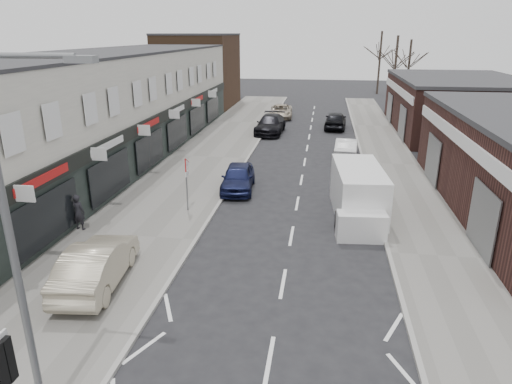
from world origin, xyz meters
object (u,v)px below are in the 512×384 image
at_px(white_van, 358,194).
at_px(parked_car_left_c, 281,111).
at_px(street_lamp, 18,236).
at_px(parked_car_left_a, 238,177).
at_px(traffic_light, 3,376).
at_px(pedestrian, 78,212).
at_px(sedan_on_pavement, 97,264).
at_px(parked_car_right_a, 346,148).
at_px(parked_car_right_b, 335,120).
at_px(warning_sign, 187,169).
at_px(parked_car_left_b, 270,124).

distance_m(white_van, parked_car_left_c, 26.60).
height_order(street_lamp, parked_car_left_a, street_lamp).
relative_size(traffic_light, pedestrian, 1.93).
bearing_deg(street_lamp, sedan_on_pavement, 106.85).
relative_size(parked_car_left_c, parked_car_right_a, 1.17).
xyz_separation_m(sedan_on_pavement, parked_car_left_a, (2.84, 10.80, -0.16)).
distance_m(traffic_light, parked_car_right_b, 36.49).
bearing_deg(parked_car_left_c, parked_car_left_a, -93.74).
distance_m(parked_car_left_a, parked_car_right_b, 19.01).
bearing_deg(warning_sign, pedestrian, -144.06).
xyz_separation_m(white_van, parked_car_right_b, (-0.71, 21.07, -0.32)).
xyz_separation_m(warning_sign, parked_car_right_a, (7.96, 11.67, -1.52)).
bearing_deg(parked_car_left_b, sedan_on_pavement, -93.90).
height_order(warning_sign, white_van, warning_sign).
relative_size(parked_car_right_a, parked_car_right_b, 0.90).
relative_size(traffic_light, parked_car_right_a, 0.75).
height_order(white_van, parked_car_right_b, white_van).
bearing_deg(parked_car_left_a, sedan_on_pavement, -109.53).
height_order(sedan_on_pavement, parked_car_right_b, sedan_on_pavement).
xyz_separation_m(white_van, parked_car_right_a, (-0.11, 10.90, -0.42)).
relative_size(traffic_light, warning_sign, 1.15).
distance_m(street_lamp, white_van, 15.86).
bearing_deg(sedan_on_pavement, street_lamp, 100.51).
height_order(white_van, sedan_on_pavement, white_van).
height_order(street_lamp, warning_sign, street_lamp).
xyz_separation_m(sedan_on_pavement, parked_car_right_a, (9.04, 18.80, -0.20)).
relative_size(parked_car_left_a, parked_car_right_a, 1.02).
distance_m(warning_sign, pedestrian, 5.15).
relative_size(white_van, pedestrian, 3.81).
relative_size(street_lamp, warning_sign, 2.96).
bearing_deg(parked_car_left_b, parked_car_left_a, -87.68).
bearing_deg(traffic_light, parked_car_left_b, 88.26).
relative_size(white_van, sedan_on_pavement, 1.33).
distance_m(white_van, sedan_on_pavement, 12.09).
xyz_separation_m(sedan_on_pavement, parked_car_right_b, (8.44, 28.97, -0.10)).
distance_m(parked_car_left_a, parked_car_left_b, 15.26).
distance_m(traffic_light, parked_car_left_a, 17.79).
bearing_deg(pedestrian, parked_car_right_b, -108.69).
xyz_separation_m(white_van, parked_car_left_c, (-6.12, 25.88, -0.43)).
height_order(traffic_light, parked_car_left_a, traffic_light).
distance_m(traffic_light, parked_car_left_c, 40.72).
bearing_deg(parked_car_right_b, parked_car_left_a, 76.62).
xyz_separation_m(street_lamp, parked_car_left_a, (1.13, 16.47, -3.90)).
bearing_deg(parked_car_right_b, parked_car_left_b, 31.21).
xyz_separation_m(sedan_on_pavement, pedestrian, (-2.96, 4.21, 0.05)).
bearing_deg(street_lamp, parked_car_right_b, 79.01).
relative_size(sedan_on_pavement, parked_car_right_a, 1.11).
bearing_deg(parked_car_left_a, warning_sign, -120.43).
height_order(white_van, parked_car_left_a, white_van).
height_order(traffic_light, parked_car_left_b, traffic_light).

